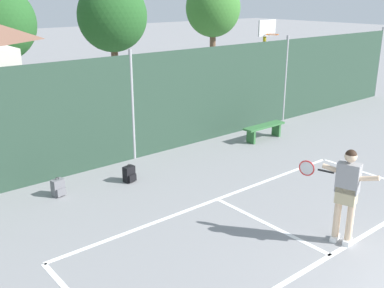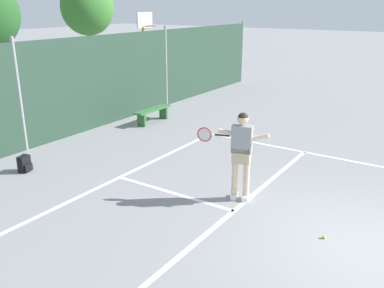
# 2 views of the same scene
# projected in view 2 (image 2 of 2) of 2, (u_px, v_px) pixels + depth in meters

# --- Properties ---
(ground_plane) EXTENTS (120.00, 120.00, 0.00)m
(ground_plane) POSITION_uv_depth(u_px,v_px,m) (366.00, 250.00, 6.85)
(ground_plane) COLOR gray
(court_markings) EXTENTS (8.30, 11.10, 0.01)m
(court_markings) POSITION_uv_depth(u_px,v_px,m) (327.00, 239.00, 7.19)
(court_markings) COLOR white
(court_markings) RESTS_ON ground
(chainlink_fence) EXTENTS (26.09, 0.09, 3.08)m
(chainlink_fence) POSITION_uv_depth(u_px,v_px,m) (20.00, 98.00, 11.09)
(chainlink_fence) COLOR #284233
(chainlink_fence) RESTS_ON ground
(basketball_hoop) EXTENTS (0.90, 0.67, 3.55)m
(basketball_hoop) POSITION_uv_depth(u_px,v_px,m) (145.00, 44.00, 16.81)
(basketball_hoop) COLOR yellow
(basketball_hoop) RESTS_ON ground
(tennis_player) EXTENTS (0.55, 1.37, 1.85)m
(tennis_player) POSITION_uv_depth(u_px,v_px,m) (241.00, 149.00, 8.30)
(tennis_player) COLOR silver
(tennis_player) RESTS_ON ground
(tennis_ball) EXTENTS (0.07, 0.07, 0.07)m
(tennis_ball) POSITION_uv_depth(u_px,v_px,m) (324.00, 237.00, 7.19)
(tennis_ball) COLOR #CCE033
(tennis_ball) RESTS_ON ground
(backpack_black) EXTENTS (0.31, 0.28, 0.46)m
(backpack_black) POSITION_uv_depth(u_px,v_px,m) (25.00, 164.00, 10.01)
(backpack_black) COLOR black
(backpack_black) RESTS_ON ground
(courtside_bench) EXTENTS (1.60, 0.36, 0.48)m
(courtside_bench) POSITION_uv_depth(u_px,v_px,m) (153.00, 112.00, 14.14)
(courtside_bench) COLOR #336B38
(courtside_bench) RESTS_ON ground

